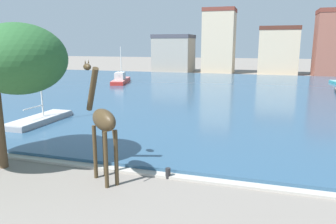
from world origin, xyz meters
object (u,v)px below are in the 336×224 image
object	(u,v)px
giraffe_statue	(102,121)
mooring_bollard	(168,173)
sailboat_grey	(45,119)
sailboat_red	(121,80)

from	to	relation	value
giraffe_statue	mooring_bollard	distance (m)	3.86
giraffe_statue	sailboat_grey	bearing A→B (deg)	139.55
sailboat_grey	mooring_bollard	size ratio (longest dim) A/B	15.02
sailboat_grey	mooring_bollard	distance (m)	14.17
giraffe_statue	sailboat_red	world-z (taller)	sailboat_red
sailboat_red	sailboat_grey	xyz separation A→B (m)	(5.50, -25.66, -0.24)
sailboat_grey	mooring_bollard	xyz separation A→B (m)	(12.26, -7.09, -0.14)
giraffe_statue	sailboat_grey	xyz separation A→B (m)	(-9.53, 8.13, -2.39)
sailboat_grey	mooring_bollard	bearing A→B (deg)	-30.05
mooring_bollard	giraffe_statue	bearing A→B (deg)	-159.28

